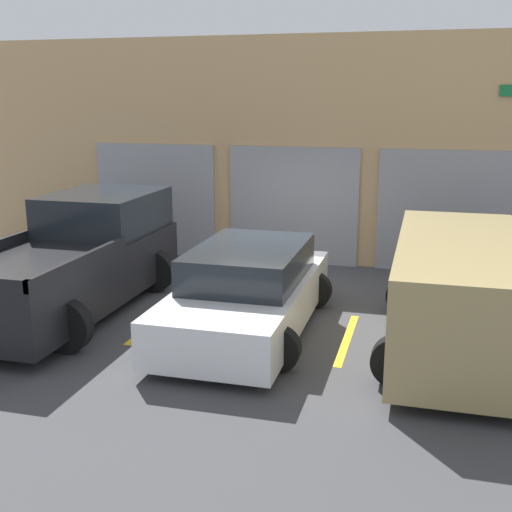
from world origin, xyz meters
The scene contains 7 objects.
ground_plane centered at (0.00, 0.00, 0.00)m, with size 28.00×28.00×0.00m, color #3D3D3F.
shophouse_building centered at (-0.01, 3.29, 2.41)m, with size 15.75×0.68×4.91m.
pickup_truck centered at (-3.17, -1.16, 0.88)m, with size 2.53×5.02×1.90m.
sedan_white centered at (0.00, -1.43, 0.63)m, with size 2.25×4.51×1.36m.
sedan_side centered at (3.17, -1.46, 0.89)m, with size 2.22×4.69×1.65m.
parking_stripe_left centered at (-1.59, -1.46, 0.00)m, with size 0.12×2.20×0.01m, color gold.
parking_stripe_centre centered at (1.59, -1.46, 0.00)m, with size 0.12×2.20×0.01m, color gold.
Camera 1 is at (2.63, -10.77, 3.63)m, focal length 45.00 mm.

